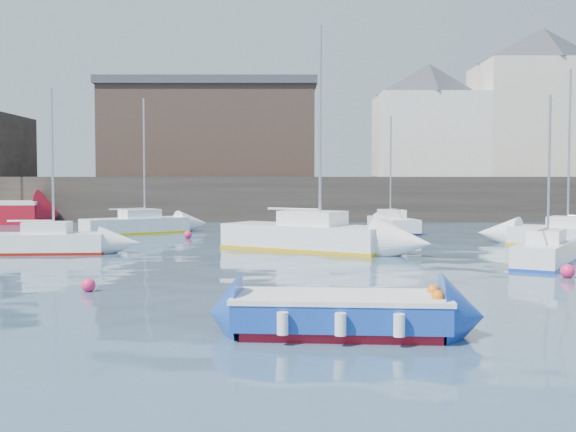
{
  "coord_description": "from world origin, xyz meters",
  "views": [
    {
      "loc": [
        -0.06,
        -14.72,
        2.9
      ],
      "look_at": [
        0.0,
        12.0,
        1.5
      ],
      "focal_mm": 45.0,
      "sensor_mm": 36.0,
      "label": 1
    }
  ],
  "objects_px": {
    "sailboat_a": "(42,242)",
    "sailboat_h": "(136,225)",
    "blue_dinghy": "(341,312)",
    "buoy_near": "(89,291)",
    "buoy_mid": "(567,278)",
    "buoy_far": "(188,238)",
    "sailboat_f": "(393,224)",
    "sailboat_b": "(306,236)",
    "sailboat_c": "(545,253)"
  },
  "relations": [
    {
      "from": "sailboat_a",
      "to": "sailboat_h",
      "type": "relative_size",
      "value": 0.89
    },
    {
      "from": "sailboat_h",
      "to": "blue_dinghy",
      "type": "bearing_deg",
      "value": -70.05
    },
    {
      "from": "buoy_near",
      "to": "sailboat_h",
      "type": "bearing_deg",
      "value": 98.32
    },
    {
      "from": "buoy_mid",
      "to": "buoy_far",
      "type": "distance_m",
      "value": 19.0
    },
    {
      "from": "sailboat_h",
      "to": "buoy_mid",
      "type": "distance_m",
      "value": 23.34
    },
    {
      "from": "sailboat_h",
      "to": "buoy_near",
      "type": "xyz_separation_m",
      "value": [
        2.84,
        -19.41,
        -0.46
      ]
    },
    {
      "from": "sailboat_f",
      "to": "sailboat_h",
      "type": "xyz_separation_m",
      "value": [
        -13.64,
        -0.88,
        0.02
      ]
    },
    {
      "from": "sailboat_f",
      "to": "blue_dinghy",
      "type": "bearing_deg",
      "value": -100.51
    },
    {
      "from": "sailboat_f",
      "to": "sailboat_h",
      "type": "relative_size",
      "value": 0.88
    },
    {
      "from": "sailboat_h",
      "to": "buoy_far",
      "type": "bearing_deg",
      "value": -43.47
    },
    {
      "from": "buoy_far",
      "to": "buoy_near",
      "type": "bearing_deg",
      "value": -91.08
    },
    {
      "from": "sailboat_f",
      "to": "sailboat_h",
      "type": "bearing_deg",
      "value": -176.29
    },
    {
      "from": "buoy_far",
      "to": "sailboat_b",
      "type": "bearing_deg",
      "value": -46.56
    },
    {
      "from": "sailboat_a",
      "to": "buoy_far",
      "type": "height_order",
      "value": "sailboat_a"
    },
    {
      "from": "sailboat_a",
      "to": "sailboat_b",
      "type": "xyz_separation_m",
      "value": [
        10.2,
        1.29,
        0.13
      ]
    },
    {
      "from": "buoy_far",
      "to": "sailboat_a",
      "type": "bearing_deg",
      "value": -122.94
    },
    {
      "from": "buoy_near",
      "to": "buoy_far",
      "type": "xyz_separation_m",
      "value": [
        0.31,
        16.43,
        0.0
      ]
    },
    {
      "from": "buoy_mid",
      "to": "sailboat_c",
      "type": "bearing_deg",
      "value": 82.53
    },
    {
      "from": "blue_dinghy",
      "to": "sailboat_a",
      "type": "height_order",
      "value": "sailboat_a"
    },
    {
      "from": "sailboat_a",
      "to": "sailboat_c",
      "type": "relative_size",
      "value": 1.12
    },
    {
      "from": "sailboat_f",
      "to": "buoy_far",
      "type": "xyz_separation_m",
      "value": [
        -10.49,
        -3.87,
        -0.44
      ]
    },
    {
      "from": "sailboat_a",
      "to": "buoy_near",
      "type": "distance_m",
      "value": 10.24
    },
    {
      "from": "sailboat_a",
      "to": "sailboat_f",
      "type": "height_order",
      "value": "sailboat_a"
    },
    {
      "from": "sailboat_b",
      "to": "blue_dinghy",
      "type": "bearing_deg",
      "value": -89.22
    },
    {
      "from": "buoy_near",
      "to": "buoy_far",
      "type": "height_order",
      "value": "buoy_far"
    },
    {
      "from": "sailboat_f",
      "to": "buoy_far",
      "type": "distance_m",
      "value": 11.19
    },
    {
      "from": "blue_dinghy",
      "to": "sailboat_c",
      "type": "bearing_deg",
      "value": 54.34
    },
    {
      "from": "sailboat_b",
      "to": "sailboat_c",
      "type": "relative_size",
      "value": 1.57
    },
    {
      "from": "sailboat_f",
      "to": "buoy_far",
      "type": "bearing_deg",
      "value": -159.77
    },
    {
      "from": "sailboat_f",
      "to": "buoy_near",
      "type": "distance_m",
      "value": 23.0
    },
    {
      "from": "sailboat_b",
      "to": "sailboat_f",
      "type": "relative_size",
      "value": 1.42
    },
    {
      "from": "buoy_far",
      "to": "sailboat_c",
      "type": "bearing_deg",
      "value": -39.45
    },
    {
      "from": "sailboat_b",
      "to": "sailboat_c",
      "type": "distance_m",
      "value": 9.34
    },
    {
      "from": "buoy_mid",
      "to": "sailboat_f",
      "type": "bearing_deg",
      "value": 98.0
    },
    {
      "from": "blue_dinghy",
      "to": "sailboat_f",
      "type": "bearing_deg",
      "value": 79.49
    },
    {
      "from": "buoy_mid",
      "to": "buoy_near",
      "type": "bearing_deg",
      "value": -169.12
    },
    {
      "from": "sailboat_c",
      "to": "buoy_mid",
      "type": "xyz_separation_m",
      "value": [
        -0.38,
        -2.88,
        -0.43
      ]
    },
    {
      "from": "sailboat_b",
      "to": "sailboat_c",
      "type": "height_order",
      "value": "sailboat_b"
    },
    {
      "from": "sailboat_f",
      "to": "buoy_mid",
      "type": "height_order",
      "value": "sailboat_f"
    },
    {
      "from": "buoy_near",
      "to": "buoy_far",
      "type": "distance_m",
      "value": 16.43
    },
    {
      "from": "sailboat_c",
      "to": "buoy_far",
      "type": "xyz_separation_m",
      "value": [
        -13.37,
        11.0,
        -0.43
      ]
    },
    {
      "from": "sailboat_c",
      "to": "sailboat_f",
      "type": "height_order",
      "value": "sailboat_f"
    },
    {
      "from": "buoy_mid",
      "to": "sailboat_a",
      "type": "bearing_deg",
      "value": 159.14
    },
    {
      "from": "blue_dinghy",
      "to": "sailboat_c",
      "type": "relative_size",
      "value": 0.72
    },
    {
      "from": "blue_dinghy",
      "to": "sailboat_b",
      "type": "height_order",
      "value": "sailboat_b"
    },
    {
      "from": "blue_dinghy",
      "to": "buoy_mid",
      "type": "bearing_deg",
      "value": 46.89
    },
    {
      "from": "blue_dinghy",
      "to": "sailboat_f",
      "type": "xyz_separation_m",
      "value": [
        4.72,
        25.45,
        0.02
      ]
    },
    {
      "from": "sailboat_f",
      "to": "buoy_mid",
      "type": "bearing_deg",
      "value": -82.0
    },
    {
      "from": "sailboat_b",
      "to": "buoy_far",
      "type": "distance_m",
      "value": 8.11
    },
    {
      "from": "buoy_near",
      "to": "sailboat_c",
      "type": "bearing_deg",
      "value": 21.66
    }
  ]
}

